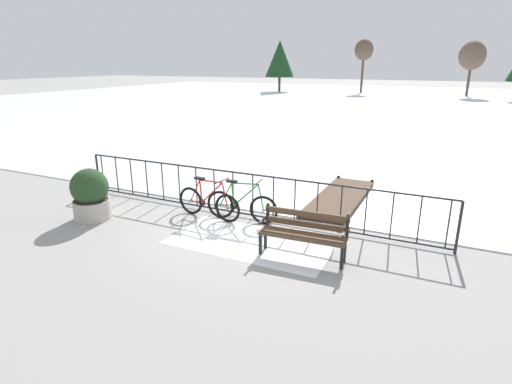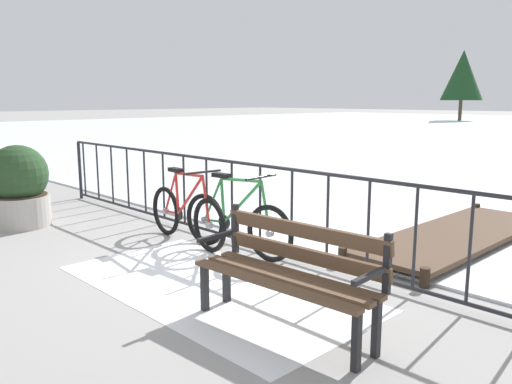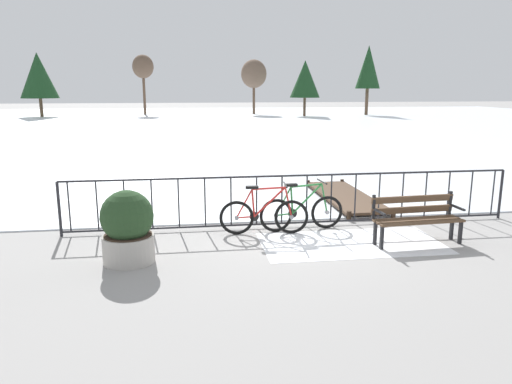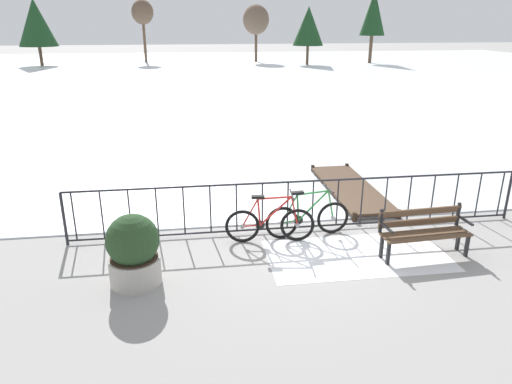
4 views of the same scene
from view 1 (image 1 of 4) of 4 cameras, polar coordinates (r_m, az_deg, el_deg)
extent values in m
plane|color=gray|center=(9.62, -1.81, -3.44)|extent=(160.00, 160.00, 0.00)
cube|color=silver|center=(36.76, 19.44, 11.27)|extent=(80.00, 56.00, 0.03)
cube|color=white|center=(8.30, -0.75, -6.95)|extent=(3.25, 1.66, 0.01)
cylinder|color=#232328|center=(9.29, -1.87, 2.61)|extent=(9.00, 0.04, 0.04)
cylinder|color=#232328|center=(9.59, -1.81, -3.00)|extent=(9.00, 0.04, 0.04)
cylinder|color=#232328|center=(12.12, -21.10, 2.42)|extent=(0.06, 0.06, 1.05)
cylinder|color=#232328|center=(8.49, 26.34, -4.51)|extent=(0.06, 0.06, 1.05)
cylinder|color=#232328|center=(11.98, -20.52, 2.52)|extent=(0.03, 0.03, 0.97)
cylinder|color=#232328|center=(11.63, -18.77, 2.27)|extent=(0.03, 0.03, 0.97)
cylinder|color=#232328|center=(11.29, -16.91, 2.00)|extent=(0.03, 0.03, 0.97)
cylinder|color=#232328|center=(10.96, -14.93, 1.71)|extent=(0.03, 0.03, 0.97)
cylinder|color=#232328|center=(10.64, -12.84, 1.40)|extent=(0.03, 0.03, 0.97)
cylinder|color=#232328|center=(10.34, -10.62, 1.08)|extent=(0.03, 0.03, 0.97)
cylinder|color=#232328|center=(10.06, -8.28, 0.73)|extent=(0.03, 0.03, 0.97)
cylinder|color=#232328|center=(9.79, -5.80, 0.36)|extent=(0.03, 0.03, 0.97)
cylinder|color=#232328|center=(9.55, -3.19, -0.03)|extent=(0.03, 0.03, 0.97)
cylinder|color=#232328|center=(9.32, -0.45, -0.45)|extent=(0.03, 0.03, 0.97)
cylinder|color=#232328|center=(9.12, 2.42, -0.87)|extent=(0.03, 0.03, 0.97)
cylinder|color=#232328|center=(8.94, 5.41, -1.32)|extent=(0.03, 0.03, 0.97)
cylinder|color=#232328|center=(8.79, 8.51, -1.77)|extent=(0.03, 0.03, 0.97)
cylinder|color=#232328|center=(8.67, 11.71, -2.24)|extent=(0.03, 0.03, 0.97)
cylinder|color=#232328|center=(8.57, 15.00, -2.71)|extent=(0.03, 0.03, 0.97)
cylinder|color=#232328|center=(8.51, 18.35, -3.18)|extent=(0.03, 0.03, 0.97)
cylinder|color=#232328|center=(8.47, 21.75, -3.65)|extent=(0.03, 0.03, 0.97)
cylinder|color=#232328|center=(8.47, 25.17, -4.10)|extent=(0.03, 0.03, 0.97)
torus|color=black|center=(9.45, -4.96, -1.76)|extent=(0.66, 0.12, 0.66)
cylinder|color=gray|center=(9.45, -4.96, -1.76)|extent=(0.08, 0.07, 0.08)
torus|color=black|center=(9.08, 1.06, -2.53)|extent=(0.66, 0.12, 0.66)
cylinder|color=gray|center=(9.08, 1.06, -2.53)|extent=(0.08, 0.07, 0.08)
cylinder|color=#2D843D|center=(9.24, -3.24, -0.32)|extent=(0.08, 0.04, 0.53)
cylinder|color=#2D843D|center=(9.12, -1.42, -0.44)|extent=(0.61, 0.09, 0.59)
cylinder|color=#2D843D|center=(9.05, -1.56, 1.17)|extent=(0.63, 0.09, 0.07)
cylinder|color=#2D843D|center=(9.38, -4.03, -1.82)|extent=(0.34, 0.06, 0.05)
cylinder|color=#2D843D|center=(9.31, -4.18, -0.27)|extent=(0.32, 0.06, 0.56)
cylinder|color=#2D843D|center=(9.00, 0.69, -0.75)|extent=(0.16, 0.05, 0.59)
cube|color=black|center=(9.16, -3.39, 1.51)|extent=(0.25, 0.12, 0.05)
cylinder|color=black|center=(8.92, 0.32, 1.37)|extent=(0.08, 0.52, 0.03)
cylinder|color=black|center=(9.32, -3.09, -1.88)|extent=(0.18, 0.04, 0.18)
torus|color=black|center=(9.81, -9.05, -1.20)|extent=(0.66, 0.12, 0.66)
cylinder|color=gray|center=(9.81, -9.05, -1.20)|extent=(0.08, 0.07, 0.08)
torus|color=black|center=(9.20, -3.98, -2.28)|extent=(0.66, 0.12, 0.66)
cylinder|color=gray|center=(9.20, -3.98, -2.28)|extent=(0.08, 0.07, 0.08)
cylinder|color=red|center=(9.53, -7.66, 0.11)|extent=(0.08, 0.04, 0.53)
cylinder|color=red|center=(9.34, -6.14, -0.10)|extent=(0.61, 0.09, 0.59)
cylinder|color=red|center=(9.27, -6.30, 1.48)|extent=(0.63, 0.09, 0.07)
cylinder|color=red|center=(9.70, -8.28, -1.31)|extent=(0.34, 0.06, 0.05)
cylinder|color=red|center=(9.63, -8.45, 0.21)|extent=(0.32, 0.06, 0.56)
cylinder|color=red|center=(9.14, -4.34, -0.50)|extent=(0.16, 0.05, 0.59)
cube|color=black|center=(9.45, -7.84, 1.89)|extent=(0.25, 0.12, 0.05)
cylinder|color=black|center=(9.08, -4.72, 1.60)|extent=(0.07, 0.52, 0.03)
cylinder|color=black|center=(9.60, -7.50, -1.42)|extent=(0.18, 0.04, 0.18)
cube|color=brown|center=(7.67, 6.74, -5.67)|extent=(1.60, 0.20, 0.04)
cube|color=brown|center=(7.53, 6.42, -6.11)|extent=(1.60, 0.20, 0.04)
cube|color=brown|center=(7.39, 6.09, -6.56)|extent=(1.60, 0.20, 0.04)
cube|color=brown|center=(7.70, 6.97, -4.45)|extent=(1.60, 0.15, 0.12)
cube|color=brown|center=(7.63, 7.03, -3.06)|extent=(1.60, 0.15, 0.12)
cube|color=black|center=(7.36, 11.83, -8.87)|extent=(0.05, 0.06, 0.44)
cube|color=black|center=(7.60, 12.21, -8.03)|extent=(0.05, 0.06, 0.44)
cube|color=black|center=(7.52, 12.59, -4.60)|extent=(0.05, 0.05, 0.45)
cube|color=black|center=(7.31, 12.23, -5.48)|extent=(0.06, 0.40, 0.04)
cube|color=black|center=(7.73, 0.63, -7.14)|extent=(0.05, 0.06, 0.44)
cube|color=black|center=(7.95, 1.33, -6.41)|extent=(0.05, 0.06, 0.44)
cube|color=black|center=(7.88, 1.66, -3.12)|extent=(0.05, 0.05, 0.45)
cube|color=black|center=(7.67, 1.00, -3.91)|extent=(0.06, 0.40, 0.04)
cylinder|color=#ADA8A0|center=(10.16, -21.78, -2.24)|extent=(0.82, 0.82, 0.45)
cylinder|color=#38281E|center=(10.09, -21.93, -1.00)|extent=(0.76, 0.76, 0.02)
sphere|color=#264223|center=(10.00, -22.13, 0.66)|extent=(0.84, 0.84, 0.84)
cube|color=#4C3828|center=(10.82, 11.55, -0.71)|extent=(1.10, 3.49, 0.06)
cylinder|color=#35271C|center=(9.37, 5.91, -3.46)|extent=(0.10, 0.10, 0.20)
cylinder|color=#35271C|center=(9.11, 11.78, -4.38)|extent=(0.10, 0.10, 0.20)
cylinder|color=#35271C|center=(12.56, 11.38, 1.77)|extent=(0.10, 0.10, 0.20)
cylinder|color=#35271C|center=(12.37, 15.81, 1.20)|extent=(0.10, 0.10, 0.20)
cylinder|color=brown|center=(51.41, 3.28, 15.36)|extent=(0.30, 0.30, 2.91)
cone|color=#193D1E|center=(51.37, 3.32, 18.01)|extent=(3.44, 3.44, 4.17)
cylinder|color=brown|center=(50.80, 14.52, 15.52)|extent=(0.26, 0.26, 4.13)
ellipsoid|color=brown|center=(50.80, 14.77, 18.55)|extent=(2.10, 2.10, 2.32)
cylinder|color=brown|center=(49.10, 27.42, 13.62)|extent=(0.26, 0.26, 3.30)
ellipsoid|color=brown|center=(49.07, 27.84, 16.43)|extent=(2.60, 2.60, 2.86)
camera|label=2|loc=(4.08, 29.48, -8.52)|focal=36.35mm
camera|label=3|loc=(6.44, -74.66, -1.64)|focal=34.03mm
camera|label=4|loc=(6.31, -71.71, 10.89)|focal=33.17mm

